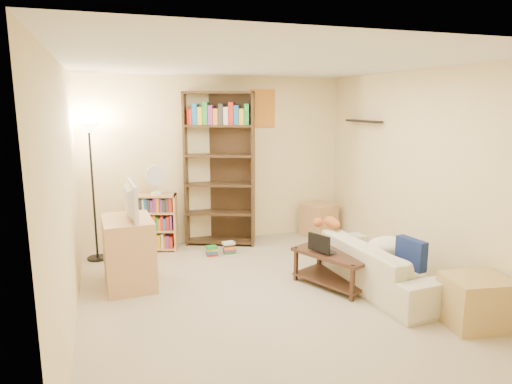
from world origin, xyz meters
TOP-DOWN VIEW (x-y plane):
  - room at (0.00, 0.01)m, footprint 4.50×4.54m
  - sofa at (1.30, -0.17)m, footprint 1.96×0.94m
  - navy_pillow at (1.41, -0.57)m, footprint 0.16×0.37m
  - cream_blanket at (1.43, -0.12)m, footprint 0.50×0.36m
  - tabby_cat at (1.02, 0.54)m, footprint 0.43×0.17m
  - coffee_table at (0.83, 0.04)m, footprint 0.85×1.05m
  - laptop at (0.75, 0.11)m, footprint 0.44×0.39m
  - laptop_screen at (0.63, 0.05)m, footprint 0.14×0.29m
  - mug at (1.05, -0.13)m, footprint 0.23×0.23m
  - tv_remote at (0.80, 0.37)m, footprint 0.15×0.16m
  - tv_stand at (-1.43, 0.82)m, footprint 0.57×0.78m
  - television at (-1.43, 0.82)m, footprint 0.74×0.15m
  - tall_bookshelf at (-0.02, 2.05)m, footprint 1.07×0.71m
  - short_bookshelf at (-1.00, 2.05)m, footprint 0.69×0.44m
  - desk_fan at (-0.96, 2.01)m, footprint 0.29×0.17m
  - floor_lamp at (-1.80, 1.90)m, footprint 0.31×0.31m
  - side_table at (1.59, 1.97)m, footprint 0.59×0.59m
  - end_cabinet at (1.65, -1.27)m, footprint 0.65×0.58m
  - book_stacks at (-0.15, 1.55)m, footprint 0.42×0.14m

SIDE VIEW (x-z plane):
  - book_stacks at x=-0.15m, z-range -0.01..0.16m
  - end_cabinet at x=1.65m, z-range 0.00..0.48m
  - side_table at x=1.59m, z-range 0.00..0.52m
  - coffee_table at x=0.83m, z-range 0.06..0.47m
  - sofa at x=1.30m, z-range 0.00..0.55m
  - tv_stand at x=-1.43m, z-range 0.00..0.81m
  - short_bookshelf at x=-1.00m, z-range 0.00..0.83m
  - tv_remote at x=0.80m, z-range 0.41..0.43m
  - laptop at x=0.75m, z-range 0.41..0.44m
  - mug at x=1.05m, z-range 0.41..0.52m
  - cream_blanket at x=1.43m, z-range 0.36..0.58m
  - navy_pillow at x=1.41m, z-range 0.36..0.69m
  - laptop_screen at x=0.63m, z-range 0.43..0.64m
  - tabby_cat at x=1.02m, z-range 0.55..0.70m
  - television at x=-1.43m, z-range 0.81..1.23m
  - desk_fan at x=-0.96m, z-range 0.85..1.27m
  - tall_bookshelf at x=-0.02m, z-range 0.06..2.33m
  - floor_lamp at x=-1.80m, z-range 0.55..2.41m
  - room at x=0.00m, z-range 0.36..2.88m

